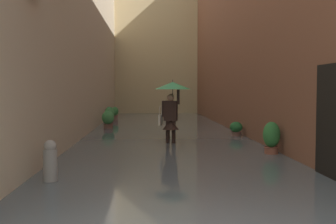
% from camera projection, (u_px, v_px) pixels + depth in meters
% --- Properties ---
extents(ground_plane, '(60.46, 60.46, 0.00)m').
position_uv_depth(ground_plane, '(163.00, 135.00, 15.77)').
color(ground_plane, slate).
extents(flood_water, '(6.29, 30.18, 0.13)m').
position_uv_depth(flood_water, '(163.00, 133.00, 15.77)').
color(flood_water, '#515B60').
rests_on(flood_water, ground_plane).
extents(building_facade_left, '(2.04, 28.18, 10.11)m').
position_uv_depth(building_facade_left, '(260.00, 1.00, 15.67)').
color(building_facade_left, brown).
rests_on(building_facade_left, ground_plane).
extents(building_facade_far, '(9.09, 1.80, 8.29)m').
position_uv_depth(building_facade_far, '(156.00, 54.00, 28.50)').
color(building_facade_far, tan).
rests_on(building_facade_far, ground_plane).
extents(person_wading, '(1.09, 1.09, 2.02)m').
position_uv_depth(person_wading, '(172.00, 99.00, 12.42)').
color(person_wading, black).
rests_on(person_wading, ground_plane).
extents(potted_plant_near_right, '(0.50, 0.50, 0.85)m').
position_uv_depth(potted_plant_near_right, '(108.00, 120.00, 17.14)').
color(potted_plant_near_right, brown).
rests_on(potted_plant_near_right, ground_plane).
extents(potted_plant_far_right, '(0.43, 0.43, 0.96)m').
position_uv_depth(potted_plant_far_right, '(109.00, 116.00, 18.43)').
color(potted_plant_far_right, brown).
rests_on(potted_plant_far_right, ground_plane).
extents(potted_plant_mid_right, '(0.38, 0.38, 0.82)m').
position_uv_depth(potted_plant_mid_right, '(115.00, 114.00, 21.56)').
color(potted_plant_mid_right, brown).
rests_on(potted_plant_mid_right, ground_plane).
extents(potted_plant_near_left, '(0.43, 0.43, 0.92)m').
position_uv_depth(potted_plant_near_left, '(271.00, 139.00, 10.40)').
color(potted_plant_near_left, brown).
rests_on(potted_plant_near_left, ground_plane).
extents(potted_plant_mid_left, '(0.44, 0.44, 0.61)m').
position_uv_depth(potted_plant_mid_left, '(236.00, 130.00, 14.38)').
color(potted_plant_mid_left, brown).
rests_on(potted_plant_mid_left, ground_plane).
extents(mooring_bollard, '(0.24, 0.24, 0.85)m').
position_uv_depth(mooring_bollard, '(50.00, 164.00, 7.29)').
color(mooring_bollard, gray).
rests_on(mooring_bollard, ground_plane).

